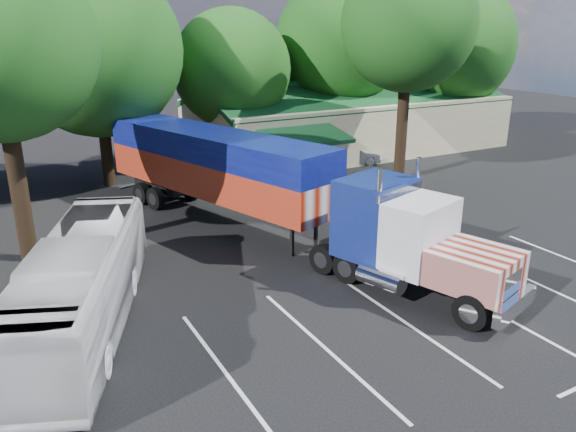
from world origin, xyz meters
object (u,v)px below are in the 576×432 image
woman (346,234)px  bicycle (295,212)px  silver_sedan (352,156)px  semi_truck (257,180)px  tour_bus (81,284)px

woman → bicycle: (0.20, 4.84, -0.50)m
bicycle → silver_sedan: silver_sedan is taller
woman → silver_sedan: size_ratio=0.46×
semi_truck → woman: (2.33, -3.95, -1.76)m
semi_truck → woman: bearing=-77.0°
semi_truck → tour_bus: semi_truck is taller
woman → silver_sedan: bearing=-38.6°
bicycle → tour_bus: 12.74m
bicycle → woman: bearing=-93.5°
woman → tour_bus: (-11.02, -1.09, 0.63)m
semi_truck → silver_sedan: bearing=20.5°
semi_truck → bicycle: (2.53, 0.89, -2.25)m
tour_bus → silver_sedan: (20.56, 14.34, -0.90)m
tour_bus → woman: bearing=27.8°
semi_truck → tour_bus: (-8.69, -5.04, -1.12)m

